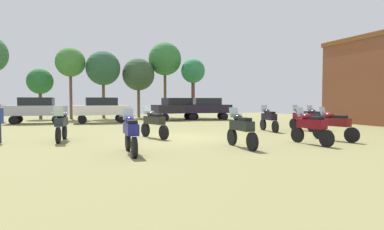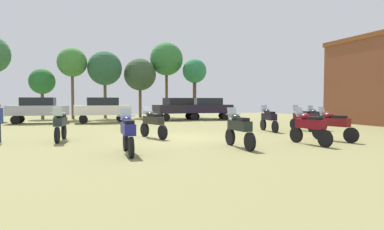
{
  "view_description": "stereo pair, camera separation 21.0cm",
  "coord_description": "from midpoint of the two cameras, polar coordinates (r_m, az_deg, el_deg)",
  "views": [
    {
      "loc": [
        -4.65,
        -14.63,
        1.78
      ],
      "look_at": [
        2.23,
        3.57,
        0.91
      ],
      "focal_mm": 30.03,
      "sensor_mm": 36.0,
      "label": 1
    },
    {
      "loc": [
        -4.45,
        -14.7,
        1.78
      ],
      "look_at": [
        2.23,
        3.57,
        0.91
      ],
      "focal_mm": 30.03,
      "sensor_mm": 36.0,
      "label": 2
    }
  ],
  "objects": [
    {
      "name": "tree_7",
      "position": [
        34.04,
        -24.93,
        5.37
      ],
      "size": [
        2.42,
        2.42,
        4.81
      ],
      "color": "brown",
      "rests_on": "ground"
    },
    {
      "name": "car_4",
      "position": [
        29.58,
        3.13,
        1.42
      ],
      "size": [
        4.57,
        2.62,
        2.0
      ],
      "rotation": [
        0.0,
        0.0,
        1.37
      ],
      "color": "black",
      "rests_on": "ground"
    },
    {
      "name": "car_5",
      "position": [
        27.42,
        -25.42,
        1.09
      ],
      "size": [
        4.44,
        2.15,
        2.0
      ],
      "rotation": [
        0.0,
        0.0,
        1.49
      ],
      "color": "black",
      "rests_on": "ground"
    },
    {
      "name": "motorcycle_6",
      "position": [
        20.86,
        21.38,
        -0.48
      ],
      "size": [
        0.64,
        2.07,
        1.46
      ],
      "rotation": [
        0.0,
        0.0,
        -0.14
      ],
      "color": "black",
      "rests_on": "ground"
    },
    {
      "name": "tree_5",
      "position": [
        35.16,
        -4.38,
        9.83
      ],
      "size": [
        3.53,
        3.53,
        8.0
      ],
      "color": "brown",
      "rests_on": "ground"
    },
    {
      "name": "motorcycle_1",
      "position": [
        13.65,
        20.56,
        -1.93
      ],
      "size": [
        0.62,
        2.16,
        1.49
      ],
      "rotation": [
        0.0,
        0.0,
        0.09
      ],
      "color": "black",
      "rests_on": "ground"
    },
    {
      "name": "motorcycle_4",
      "position": [
        15.33,
        24.23,
        -1.52
      ],
      "size": [
        0.74,
        2.16,
        1.48
      ],
      "rotation": [
        0.0,
        0.0,
        0.22
      ],
      "color": "black",
      "rests_on": "ground"
    },
    {
      "name": "ground_plane",
      "position": [
        15.46,
        -2.83,
        -4.01
      ],
      "size": [
        44.0,
        52.0,
        0.02
      ],
      "color": "olive"
    },
    {
      "name": "car_1",
      "position": [
        26.38,
        -15.38,
        1.2
      ],
      "size": [
        4.31,
        1.83,
        2.0
      ],
      "rotation": [
        0.0,
        0.0,
        1.56
      ],
      "color": "black",
      "rests_on": "ground"
    },
    {
      "name": "motorcycle_3",
      "position": [
        12.06,
        8.85,
        -2.34
      ],
      "size": [
        0.62,
        2.22,
        1.5
      ],
      "rotation": [
        0.0,
        0.0,
        -0.02
      ],
      "color": "black",
      "rests_on": "ground"
    },
    {
      "name": "tree_1",
      "position": [
        33.18,
        -15.06,
        7.97
      ],
      "size": [
        3.36,
        3.36,
        6.64
      ],
      "color": "brown",
      "rests_on": "ground"
    },
    {
      "name": "tree_8",
      "position": [
        34.03,
        -9.05,
        7.07
      ],
      "size": [
        3.32,
        3.32,
        6.13
      ],
      "color": "brown",
      "rests_on": "ground"
    },
    {
      "name": "tree_2",
      "position": [
        34.68,
        0.64,
        7.66
      ],
      "size": [
        2.57,
        2.57,
        6.22
      ],
      "color": "brown",
      "rests_on": "ground"
    },
    {
      "name": "motorcycle_7",
      "position": [
        10.76,
        -10.77,
        -2.97
      ],
      "size": [
        0.62,
        2.17,
        1.49
      ],
      "rotation": [
        0.0,
        0.0,
        -0.03
      ],
      "color": "black",
      "rests_on": "ground"
    },
    {
      "name": "motorcycle_9",
      "position": [
        15.18,
        -6.57,
        -1.31
      ],
      "size": [
        0.88,
        2.21,
        1.5
      ],
      "rotation": [
        0.0,
        0.0,
        0.31
      ],
      "color": "black",
      "rests_on": "ground"
    },
    {
      "name": "motorcycle_8",
      "position": [
        15.02,
        -21.96,
        -1.52
      ],
      "size": [
        0.65,
        2.19,
        1.51
      ],
      "rotation": [
        0.0,
        0.0,
        3.0
      ],
      "color": "black",
      "rests_on": "ground"
    },
    {
      "name": "tree_6",
      "position": [
        33.26,
        -20.35,
        8.69
      ],
      "size": [
        2.79,
        2.79,
        6.84
      ],
      "color": "brown",
      "rests_on": "ground"
    },
    {
      "name": "motorcycle_5",
      "position": [
        19.87,
        19.3,
        -0.52
      ],
      "size": [
        0.62,
        2.24,
        1.5
      ],
      "rotation": [
        0.0,
        0.0,
        0.0
      ],
      "color": "black",
      "rests_on": "ground"
    },
    {
      "name": "car_3",
      "position": [
        28.95,
        -2.29,
        1.4
      ],
      "size": [
        4.51,
        2.37,
        2.0
      ],
      "rotation": [
        0.0,
        0.0,
        1.71
      ],
      "color": "black",
      "rests_on": "ground"
    },
    {
      "name": "motorcycle_2",
      "position": [
        18.8,
        13.78,
        -0.62
      ],
      "size": [
        0.69,
        2.26,
        1.5
      ],
      "rotation": [
        0.0,
        0.0,
        -0.16
      ],
      "color": "black",
      "rests_on": "ground"
    }
  ]
}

